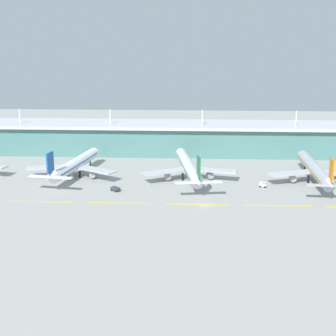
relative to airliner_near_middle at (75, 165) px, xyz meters
name	(u,v)px	position (x,y,z in m)	size (l,w,h in m)	color
ground_plane	(205,206)	(66.09, -42.23, -6.45)	(600.00, 600.00, 0.00)	#9E9E99
terminal_building	(202,138)	(66.09, 57.27, 3.27)	(288.00, 34.00, 28.04)	slate
airliner_near_middle	(75,165)	(0.00, 0.00, 0.00)	(48.21, 64.13, 18.90)	white
airliner_center	(189,167)	(58.62, -1.77, 0.01)	(48.24, 70.78, 18.90)	silver
airliner_far_middle	(315,170)	(120.93, -3.97, 0.01)	(48.79, 69.12, 18.90)	#ADB2BC
taxiway_stripe_west	(41,202)	(-4.91, -40.76, -6.43)	(28.00, 0.70, 0.04)	yellow
taxiway_stripe_mid_west	(119,203)	(29.09, -40.76, -6.43)	(28.00, 0.70, 0.04)	yellow
taxiway_stripe_centre	(198,204)	(63.09, -40.76, -6.43)	(28.00, 0.70, 0.04)	yellow
taxiway_stripe_mid_east	(278,206)	(97.09, -40.76, -6.43)	(28.00, 0.70, 0.04)	yellow
baggage_cart	(263,185)	(94.44, -13.74, -5.19)	(4.02, 3.18, 2.48)	silver
pushback_tug	(115,189)	(24.82, -23.62, -5.35)	(4.92, 4.65, 1.85)	#333842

